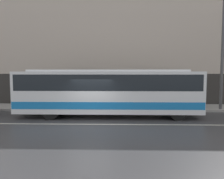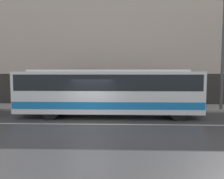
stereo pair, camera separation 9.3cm
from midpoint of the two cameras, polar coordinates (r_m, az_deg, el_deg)
name	(u,v)px [view 1 (the left image)]	position (r m, az deg, el deg)	size (l,w,h in m)	color
ground_plane	(90,124)	(12.50, -6.03, -9.02)	(60.00, 60.00, 0.00)	#38383A
sidewalk	(99,107)	(17.84, -3.69, -4.66)	(60.00, 2.97, 0.17)	gray
building_facade	(100,30)	(19.59, -3.33, 15.33)	(60.00, 0.35, 13.64)	#B7A899
lane_stripe	(90,124)	(12.50, -6.03, -9.00)	(54.00, 0.14, 0.01)	beige
transit_bus	(108,90)	(14.39, -1.19, -0.19)	(11.82, 2.59, 3.09)	white
utility_pole_near	(222,54)	(18.26, 26.76, 8.27)	(0.22, 0.22, 8.21)	#4C4C4F
pedestrian_waiting	(111,98)	(17.59, -0.34, -2.14)	(0.36, 0.36, 1.56)	#333338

